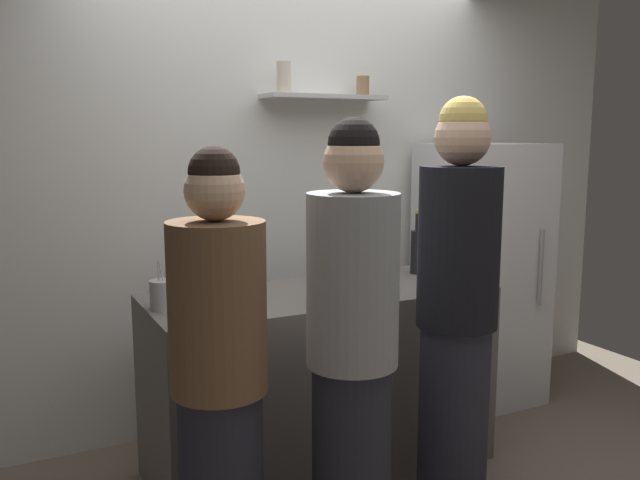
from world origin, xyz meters
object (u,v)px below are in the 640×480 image
object	(u,v)px
refrigerator	(481,274)
water_bottle_plastic	(320,278)
wine_bottle_dark_glass	(417,250)
person_grey_hoodie	(352,352)
utensil_holder	(162,295)
baking_pan	(356,286)
person_blonde	(457,313)
person_brown_jacket	(219,381)
wine_bottle_green_glass	(439,265)
wine_bottle_amber_glass	(385,255)

from	to	relation	value
refrigerator	water_bottle_plastic	xyz separation A→B (m)	(-1.38, -0.53, 0.22)
wine_bottle_dark_glass	water_bottle_plastic	xyz separation A→B (m)	(-0.75, -0.33, -0.02)
person_grey_hoodie	refrigerator	bearing A→B (deg)	152.62
utensil_holder	water_bottle_plastic	bearing A→B (deg)	-16.87
water_bottle_plastic	utensil_holder	bearing A→B (deg)	163.13
wine_bottle_dark_glass	baking_pan	bearing A→B (deg)	-157.27
water_bottle_plastic	person_blonde	xyz separation A→B (m)	(0.43, -0.43, -0.11)
utensil_holder	person_brown_jacket	distance (m)	0.68
refrigerator	water_bottle_plastic	size ratio (longest dim) A/B	6.17
wine_bottle_dark_glass	water_bottle_plastic	bearing A→B (deg)	-156.62
refrigerator	baking_pan	size ratio (longest dim) A/B	4.68
wine_bottle_dark_glass	person_grey_hoodie	world-z (taller)	person_grey_hoodie
wine_bottle_dark_glass	wine_bottle_green_glass	bearing A→B (deg)	-106.48
wine_bottle_dark_glass	person_brown_jacket	distance (m)	1.61
refrigerator	person_blonde	size ratio (longest dim) A/B	0.88
wine_bottle_amber_glass	wine_bottle_dark_glass	distance (m)	0.18
wine_bottle_amber_glass	water_bottle_plastic	size ratio (longest dim) A/B	1.11
person_grey_hoodie	person_blonde	size ratio (longest dim) A/B	0.95
person_blonde	wine_bottle_amber_glass	bearing A→B (deg)	-130.26
utensil_holder	wine_bottle_amber_glass	world-z (taller)	wine_bottle_amber_glass
wine_bottle_green_glass	baking_pan	bearing A→B (deg)	163.94
baking_pan	wine_bottle_amber_glass	bearing A→B (deg)	39.09
wine_bottle_amber_glass	wine_bottle_green_glass	xyz separation A→B (m)	(0.07, -0.39, 0.01)
person_grey_hoodie	person_blonde	bearing A→B (deg)	128.35
baking_pan	utensil_holder	distance (m)	0.92
wine_bottle_green_glass	water_bottle_plastic	world-z (taller)	wine_bottle_green_glass
baking_pan	wine_bottle_dark_glass	distance (m)	0.55
person_brown_jacket	person_blonde	world-z (taller)	person_blonde
person_blonde	water_bottle_plastic	bearing A→B (deg)	-74.32
refrigerator	person_blonde	world-z (taller)	person_blonde
wine_bottle_green_glass	person_brown_jacket	bearing A→B (deg)	-160.36
person_grey_hoodie	utensil_holder	bearing A→B (deg)	-117.53
utensil_holder	person_grey_hoodie	bearing A→B (deg)	-54.91
baking_pan	person_grey_hoodie	size ratio (longest dim) A/B	0.20
water_bottle_plastic	wine_bottle_dark_glass	bearing A→B (deg)	23.38
baking_pan	person_grey_hoodie	distance (m)	0.77
wine_bottle_dark_glass	person_brown_jacket	world-z (taller)	person_brown_jacket
water_bottle_plastic	baking_pan	bearing A→B (deg)	24.65
wine_bottle_green_glass	utensil_holder	bearing A→B (deg)	171.34
wine_bottle_amber_glass	baking_pan	bearing A→B (deg)	-140.91
baking_pan	person_grey_hoodie	xyz separation A→B (m)	(-0.39, -0.66, -0.08)
utensil_holder	person_grey_hoodie	xyz separation A→B (m)	(0.52, -0.74, -0.12)
refrigerator	person_blonde	xyz separation A→B (m)	(-0.95, -0.96, 0.11)
baking_pan	utensil_holder	world-z (taller)	utensil_holder
wine_bottle_amber_glass	wine_bottle_green_glass	world-z (taller)	wine_bottle_green_glass
baking_pan	person_brown_jacket	xyz separation A→B (m)	(-0.88, -0.58, -0.13)
refrigerator	baking_pan	xyz separation A→B (m)	(-1.12, -0.41, 0.13)
baking_pan	person_blonde	distance (m)	0.58
utensil_holder	wine_bottle_dark_glass	xyz separation A→B (m)	(1.42, 0.13, 0.07)
baking_pan	refrigerator	bearing A→B (deg)	20.26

